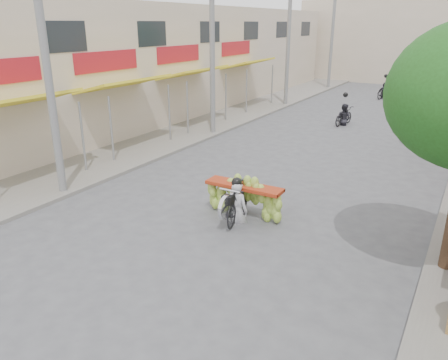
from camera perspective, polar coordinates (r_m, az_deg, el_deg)
The scene contains 12 objects.
ground at distance 9.25m, azimuth -12.25°, elevation -13.99°, with size 120.00×120.00×0.00m, color #525357.
sidewalk_left at distance 24.50m, azimuth -0.96°, elevation 8.03°, with size 4.00×60.00×0.12m, color slate.
shophouse_row_left at distance 26.21m, azimuth -11.91°, elevation 14.90°, with size 9.77×40.00×6.00m.
far_building at distance 43.88m, azimuth 24.11°, elevation 16.17°, with size 20.00×6.00×7.00m, color beige.
utility_pole_near at distance 13.80m, azimuth -22.22°, elevation 14.07°, with size 0.60×0.24×8.00m.
utility_pole_mid at distance 20.61m, azimuth -1.55°, elevation 16.92°, with size 0.60×0.24×8.00m.
utility_pole_far at distance 28.65m, azimuth 8.41°, elevation 17.56°, with size 0.60×0.24×8.00m.
utility_pole_back at distance 37.14m, azimuth 13.94°, elevation 17.69°, with size 0.60×0.24×8.00m.
banana_motorbike at distance 11.79m, azimuth 2.11°, elevation -1.96°, with size 2.20×1.93×2.11m.
bg_motorbike_a at distance 23.89m, azimuth 15.40°, elevation 8.68°, with size 0.90×1.75×1.95m.
bg_motorbike_b at distance 26.91m, azimuth 22.05°, elevation 9.37°, with size 1.18×1.80×1.95m.
bg_motorbike_c at distance 33.31m, azimuth 20.23°, elevation 11.29°, with size 1.08×1.71×1.95m.
Camera 1 is at (5.41, -5.51, 5.08)m, focal length 35.00 mm.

